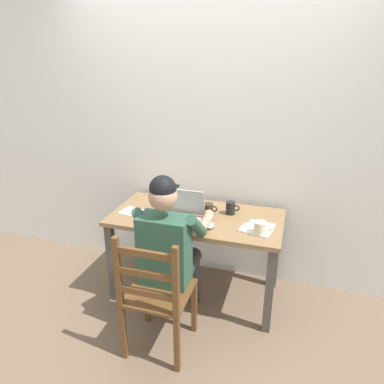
# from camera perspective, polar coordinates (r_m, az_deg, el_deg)

# --- Properties ---
(ground_plane) EXTENTS (8.00, 8.00, 0.00)m
(ground_plane) POSITION_cam_1_polar(r_m,az_deg,el_deg) (3.20, 0.67, -15.90)
(ground_plane) COLOR brown
(back_wall) EXTENTS (6.00, 0.04, 2.60)m
(back_wall) POSITION_cam_1_polar(r_m,az_deg,el_deg) (3.02, 3.05, 9.16)
(back_wall) COLOR silver
(back_wall) RESTS_ON ground
(desk) EXTENTS (1.37, 0.68, 0.74)m
(desk) POSITION_cam_1_polar(r_m,az_deg,el_deg) (2.86, 0.72, -5.77)
(desk) COLOR olive
(desk) RESTS_ON ground
(seated_person) EXTENTS (0.50, 0.60, 1.23)m
(seated_person) POSITION_cam_1_polar(r_m,az_deg,el_deg) (2.51, -3.60, -8.69)
(seated_person) COLOR #2D5642
(seated_person) RESTS_ON ground
(wooden_chair) EXTENTS (0.42, 0.42, 0.93)m
(wooden_chair) POSITION_cam_1_polar(r_m,az_deg,el_deg) (2.42, -5.88, -16.44)
(wooden_chair) COLOR brown
(wooden_chair) RESTS_ON ground
(laptop) EXTENTS (0.33, 0.28, 0.23)m
(laptop) POSITION_cam_1_polar(r_m,az_deg,el_deg) (2.72, -1.79, -3.57)
(laptop) COLOR #ADAFB2
(laptop) RESTS_ON desk
(computer_mouse) EXTENTS (0.06, 0.10, 0.03)m
(computer_mouse) POSITION_cam_1_polar(r_m,az_deg,el_deg) (2.62, 3.02, -5.46)
(computer_mouse) COLOR #ADAFB2
(computer_mouse) RESTS_ON desk
(coffee_mug_white) EXTENTS (0.13, 0.09, 0.10)m
(coffee_mug_white) POSITION_cam_1_polar(r_m,az_deg,el_deg) (2.56, 11.07, -5.80)
(coffee_mug_white) COLOR beige
(coffee_mug_white) RESTS_ON desk
(coffee_mug_dark) EXTENTS (0.11, 0.07, 0.10)m
(coffee_mug_dark) POSITION_cam_1_polar(r_m,az_deg,el_deg) (2.84, 6.34, -2.61)
(coffee_mug_dark) COLOR black
(coffee_mug_dark) RESTS_ON desk
(coffee_mug_spare) EXTENTS (0.12, 0.08, 0.09)m
(coffee_mug_spare) POSITION_cam_1_polar(r_m,az_deg,el_deg) (2.84, 2.70, -2.73)
(coffee_mug_spare) COLOR #38281E
(coffee_mug_spare) RESTS_ON desk
(book_stack_main) EXTENTS (0.20, 0.15, 0.10)m
(book_stack_main) POSITION_cam_1_polar(r_m,az_deg,el_deg) (2.97, -3.90, -1.50)
(book_stack_main) COLOR white
(book_stack_main) RESTS_ON desk
(paper_pile_near_laptop) EXTENTS (0.27, 0.19, 0.01)m
(paper_pile_near_laptop) POSITION_cam_1_polar(r_m,az_deg,el_deg) (2.89, -9.18, -3.36)
(paper_pile_near_laptop) COLOR white
(paper_pile_near_laptop) RESTS_ON desk
(paper_pile_back_corner) EXTENTS (0.21, 0.18, 0.01)m
(paper_pile_back_corner) POSITION_cam_1_polar(r_m,az_deg,el_deg) (2.68, 11.09, -5.48)
(paper_pile_back_corner) COLOR white
(paper_pile_back_corner) RESTS_ON desk
(paper_pile_side) EXTENTS (0.25, 0.19, 0.01)m
(paper_pile_side) POSITION_cam_1_polar(r_m,az_deg,el_deg) (2.61, 10.30, -6.19)
(paper_pile_side) COLOR silver
(paper_pile_side) RESTS_ON desk
(landscape_photo_print) EXTENTS (0.14, 0.10, 0.00)m
(landscape_photo_print) POSITION_cam_1_polar(r_m,az_deg,el_deg) (2.89, -9.38, -3.46)
(landscape_photo_print) COLOR #C63D33
(landscape_photo_print) RESTS_ON desk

